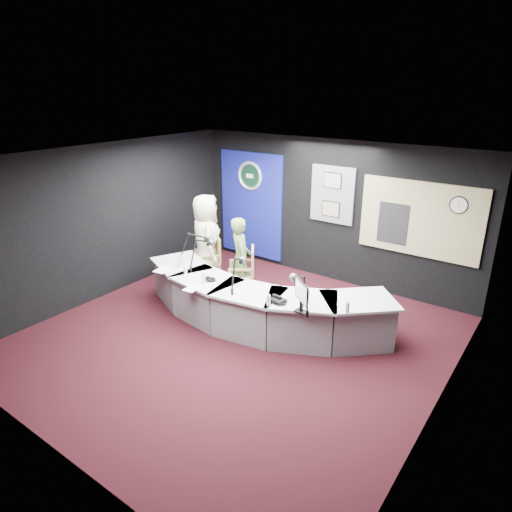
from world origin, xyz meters
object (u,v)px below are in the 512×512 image
Objects in this scene: armchair_left at (207,259)px; person_woman at (241,258)px; armchair_right at (241,272)px; person_man at (206,240)px; broadcast_desk at (254,303)px.

armchair_left is 0.66× the size of person_woman.
person_woman is at bearing 0.00° from armchair_right.
armchair_right is 0.27m from person_woman.
person_woman is at bearing 32.16° from armchair_left.
person_man is (-0.93, 0.11, 0.40)m from armchair_right.
broadcast_desk is 1.09m from armchair_right.
armchair_right is at bearing 139.57° from broadcast_desk.
person_woman reaches higher than armchair_right.
broadcast_desk is 4.46× the size of armchair_left.
person_woman is at bearing 139.57° from broadcast_desk.
armchair_left is (-1.75, 0.81, 0.13)m from broadcast_desk.
armchair_right is (-0.82, 0.70, 0.12)m from broadcast_desk.
armchair_right is 1.02m from person_man.
person_woman is (0.93, -0.11, 0.26)m from armchair_left.
armchair_right is at bearing 32.16° from armchair_left.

